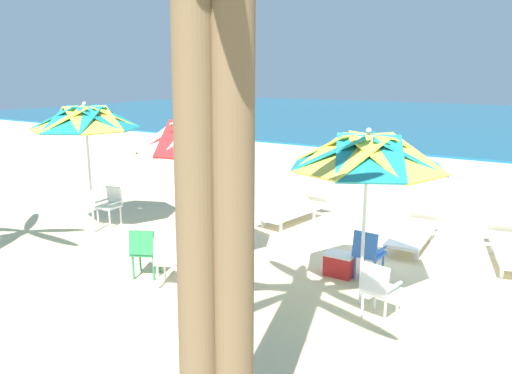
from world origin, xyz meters
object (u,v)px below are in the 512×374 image
at_px(beach_umbrella_0, 368,154).
at_px(sun_lounger_1, 414,231).
at_px(palm_tree_0, 229,92).
at_px(palm_tree_2, 196,98).
at_px(beach_umbrella_1, 193,138).
at_px(cooler_box, 339,264).
at_px(beach_umbrella_2, 86,119).
at_px(plastic_chair_1, 379,287).
at_px(plastic_chair_4, 111,203).
at_px(plastic_chair_0, 368,252).
at_px(sun_lounger_3, 212,195).
at_px(plastic_chair_3, 170,258).
at_px(sun_lounger_2, 294,209).
at_px(plastic_chair_2, 145,250).
at_px(sun_lounger_0, 512,248).

distance_m(beach_umbrella_0, sun_lounger_1, 3.69).
xyz_separation_m(palm_tree_0, palm_tree_2, (-0.16, -0.18, -0.04)).
height_order(beach_umbrella_1, sun_lounger_1, beach_umbrella_1).
xyz_separation_m(palm_tree_0, cooler_box, (-0.99, 4.62, -3.08)).
height_order(beach_umbrella_1, beach_umbrella_2, beach_umbrella_2).
height_order(plastic_chair_1, beach_umbrella_2, beach_umbrella_2).
xyz_separation_m(plastic_chair_1, cooler_box, (-1.07, 1.19, -0.30)).
bearing_deg(plastic_chair_4, plastic_chair_1, -9.90).
height_order(plastic_chair_0, palm_tree_0, palm_tree_0).
relative_size(plastic_chair_4, sun_lounger_3, 0.40).
bearing_deg(plastic_chair_4, plastic_chair_3, -28.55).
distance_m(beach_umbrella_2, sun_lounger_1, 7.11).
distance_m(plastic_chair_4, palm_tree_0, 8.49).
distance_m(plastic_chair_3, plastic_chair_4, 3.93).
bearing_deg(plastic_chair_3, beach_umbrella_1, 101.28).
distance_m(plastic_chair_3, sun_lounger_2, 4.34).
xyz_separation_m(plastic_chair_1, plastic_chair_2, (-3.84, -0.63, 0.00)).
bearing_deg(cooler_box, plastic_chair_3, -138.18).
distance_m(plastic_chair_2, palm_tree_2, 5.41).
relative_size(plastic_chair_3, sun_lounger_0, 0.39).
distance_m(plastic_chair_4, sun_lounger_3, 2.74).
height_order(plastic_chair_1, palm_tree_0, palm_tree_0).
bearing_deg(sun_lounger_2, plastic_chair_1, -48.28).
bearing_deg(beach_umbrella_1, palm_tree_2, -50.28).
relative_size(plastic_chair_1, sun_lounger_1, 0.40).
relative_size(plastic_chair_0, sun_lounger_3, 0.40).
relative_size(plastic_chair_1, cooler_box, 1.73).
distance_m(plastic_chair_2, sun_lounger_2, 4.30).
height_order(plastic_chair_1, sun_lounger_2, plastic_chair_1).
height_order(beach_umbrella_2, palm_tree_2, palm_tree_2).
xyz_separation_m(sun_lounger_0, sun_lounger_2, (-4.58, 0.18, 0.00)).
relative_size(plastic_chair_3, sun_lounger_1, 0.40).
distance_m(sun_lounger_1, cooler_box, 2.35).
relative_size(beach_umbrella_2, sun_lounger_0, 1.26).
bearing_deg(sun_lounger_2, plastic_chair_3, -89.75).
bearing_deg(palm_tree_2, beach_umbrella_1, 129.72).
xyz_separation_m(beach_umbrella_0, plastic_chair_0, (-0.23, 0.92, -1.80)).
height_order(plastic_chair_1, sun_lounger_1, plastic_chair_1).
xyz_separation_m(sun_lounger_0, sun_lounger_1, (-1.77, 0.01, 0.00)).
height_order(palm_tree_2, cooler_box, palm_tree_2).
bearing_deg(sun_lounger_0, plastic_chair_1, -111.55).
xyz_separation_m(sun_lounger_1, palm_tree_2, (0.17, -7.04, 2.96)).
relative_size(plastic_chair_1, beach_umbrella_1, 0.32).
xyz_separation_m(beach_umbrella_1, cooler_box, (2.31, 1.01, -2.12)).
xyz_separation_m(sun_lounger_1, sun_lounger_3, (-5.31, 0.29, 0.00)).
bearing_deg(sun_lounger_3, sun_lounger_0, -2.38).
distance_m(sun_lounger_0, sun_lounger_2, 4.58).
bearing_deg(beach_umbrella_0, palm_tree_2, -87.97).
bearing_deg(sun_lounger_0, beach_umbrella_2, -159.85).
height_order(plastic_chair_0, sun_lounger_1, plastic_chair_0).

